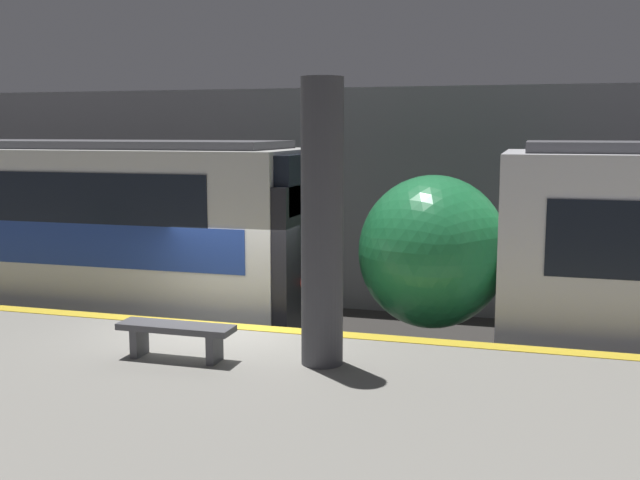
{
  "coord_description": "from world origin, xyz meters",
  "views": [
    {
      "loc": [
        4.3,
        -10.1,
        4.02
      ],
      "look_at": [
        1.14,
        0.82,
        2.33
      ],
      "focal_mm": 42.0,
      "sensor_mm": 36.0,
      "label": 1
    }
  ],
  "objects": [
    {
      "name": "platform",
      "position": [
        0.0,
        -2.71,
        0.57
      ],
      "size": [
        40.0,
        5.43,
        1.15
      ],
      "color": "gray",
      "rests_on": "ground"
    },
    {
      "name": "station_rear_barrier",
      "position": [
        0.0,
        6.02,
        2.46
      ],
      "size": [
        50.0,
        0.15,
        4.92
      ],
      "color": "gray",
      "rests_on": "ground"
    },
    {
      "name": "ground_plane",
      "position": [
        0.0,
        0.0,
        0.0
      ],
      "size": [
        120.0,
        120.0,
        0.0
      ],
      "primitive_type": "plane",
      "color": "#33302D"
    },
    {
      "name": "support_pillar_near",
      "position": [
        1.83,
        -1.47,
        2.89
      ],
      "size": [
        0.52,
        0.52,
        3.5
      ],
      "color": "#47474C",
      "rests_on": "platform"
    },
    {
      "name": "platform_bench",
      "position": [
        0.01,
        -1.81,
        1.47
      ],
      "size": [
        1.5,
        0.4,
        0.45
      ],
      "color": "#4C4C51",
      "rests_on": "platform"
    }
  ]
}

